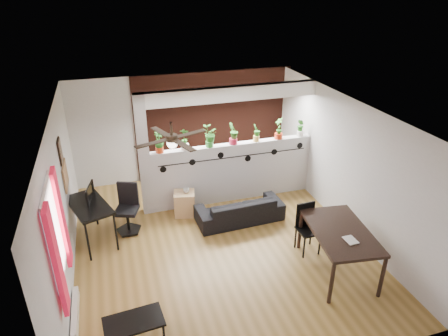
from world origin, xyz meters
TOP-DOWN VIEW (x-y plane):
  - room_shell at (0.00, 0.00)m, footprint 6.30×7.10m
  - partition_wall at (0.80, 1.50)m, footprint 3.60×0.18m
  - ceiling_header at (0.80, 1.50)m, footprint 3.60×0.18m
  - pier_column at (-1.11, 1.50)m, footprint 0.22×0.20m
  - brick_panel at (0.80, 2.97)m, footprint 3.90×0.05m
  - vine_decal at (0.80, 1.40)m, footprint 3.31×0.01m
  - window_assembly at (-2.56, -1.20)m, footprint 0.09×1.30m
  - baseboard_heater at (-2.54, -1.20)m, footprint 0.08×1.00m
  - corkboard at (-2.58, 0.95)m, footprint 0.03×0.60m
  - framed_art at (-2.58, 0.90)m, footprint 0.03×0.34m
  - ceiling_fan at (-0.80, -0.30)m, footprint 1.19×1.19m
  - potted_plant_0 at (-0.78, 1.50)m, footprint 0.30×0.28m
  - potted_plant_1 at (-0.25, 1.50)m, footprint 0.31×0.28m
  - potted_plant_2 at (0.27, 1.50)m, footprint 0.28×0.24m
  - potted_plant_3 at (0.80, 1.50)m, footprint 0.30×0.27m
  - potted_plant_4 at (1.33, 1.50)m, footprint 0.25×0.23m
  - potted_plant_5 at (1.85, 1.50)m, footprint 0.20×0.25m
  - potted_plant_6 at (2.38, 1.50)m, footprint 0.17×0.21m
  - sofa at (0.66, 0.61)m, footprint 1.73×0.74m
  - cube_shelf at (-0.38, 1.16)m, footprint 0.50×0.46m
  - cup at (-0.33, 1.16)m, footprint 0.16×0.16m
  - computer_desk at (-2.25, 0.72)m, footprint 0.94×1.27m
  - monitor at (-2.25, 0.87)m, footprint 0.30×0.11m
  - office_chair at (-1.56, 0.90)m, footprint 0.54×0.54m
  - dining_table at (1.74, -1.36)m, footprint 1.10×1.61m
  - book at (1.64, -1.66)m, footprint 0.18×0.24m
  - folding_chair at (1.51, -0.66)m, footprint 0.39×0.39m
  - coffee_table at (-1.73, -1.87)m, footprint 0.84×0.51m

SIDE VIEW (x-z plane):
  - baseboard_heater at x=-2.54m, z-range 0.00..0.18m
  - sofa at x=0.66m, z-range 0.00..0.50m
  - cube_shelf at x=-0.38m, z-range 0.00..0.52m
  - coffee_table at x=-1.73m, z-range 0.15..0.52m
  - office_chair at x=-1.56m, z-range -0.06..0.93m
  - folding_chair at x=1.51m, z-range 0.09..1.02m
  - cup at x=-0.33m, z-range 0.52..0.62m
  - partition_wall at x=0.80m, z-range 0.00..1.35m
  - dining_table at x=1.74m, z-range 0.32..1.15m
  - computer_desk at x=-2.25m, z-range 0.33..1.16m
  - book at x=1.64m, z-range 0.82..0.84m
  - monitor at x=-2.25m, z-range 0.82..0.99m
  - vine_decal at x=0.80m, z-range 0.93..1.23m
  - room_shell at x=0.00m, z-range -0.15..2.75m
  - pier_column at x=-1.11m, z-range 0.00..2.60m
  - brick_panel at x=0.80m, z-range 0.00..2.60m
  - corkboard at x=-2.58m, z-range 1.12..1.58m
  - window_assembly at x=-2.56m, z-range 0.73..2.28m
  - potted_plant_4 at x=1.33m, z-range 1.36..1.76m
  - potted_plant_6 at x=2.38m, z-range 1.36..1.76m
  - potted_plant_2 at x=0.27m, z-range 1.36..1.81m
  - potted_plant_0 at x=-0.78m, z-range 1.36..1.82m
  - potted_plant_1 at x=-0.25m, z-range 1.36..1.83m
  - potted_plant_5 at x=1.85m, z-range 1.36..1.84m
  - potted_plant_3 at x=0.80m, z-range 1.36..1.84m
  - framed_art at x=-2.58m, z-range 1.63..2.07m
  - ceiling_fan at x=-0.80m, z-range 2.10..2.53m
  - ceiling_header at x=0.80m, z-range 2.30..2.60m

